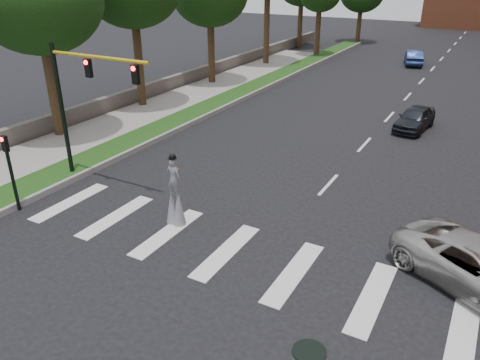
% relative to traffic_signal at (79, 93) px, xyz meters
% --- Properties ---
extents(ground_plane, '(160.00, 160.00, 0.00)m').
position_rel_traffic_signal_xyz_m(ground_plane, '(9.78, -3.00, -4.15)').
color(ground_plane, black).
rests_on(ground_plane, ground).
extents(grass_median, '(2.00, 60.00, 0.25)m').
position_rel_traffic_signal_xyz_m(grass_median, '(-1.72, 17.00, -4.03)').
color(grass_median, '#183E11').
rests_on(grass_median, ground).
extents(median_curb, '(0.20, 60.00, 0.28)m').
position_rel_traffic_signal_xyz_m(median_curb, '(-0.67, 17.00, -4.01)').
color(median_curb, gray).
rests_on(median_curb, ground).
extents(sidewalk_left, '(4.00, 60.00, 0.18)m').
position_rel_traffic_signal_xyz_m(sidewalk_left, '(-4.72, 7.00, -4.06)').
color(sidewalk_left, gray).
rests_on(sidewalk_left, ground).
extents(stone_wall, '(0.50, 56.00, 1.10)m').
position_rel_traffic_signal_xyz_m(stone_wall, '(-7.22, 19.00, -3.60)').
color(stone_wall, '#544E48').
rests_on(stone_wall, ground).
extents(manhole, '(0.90, 0.90, 0.04)m').
position_rel_traffic_signal_xyz_m(manhole, '(12.78, -5.00, -4.13)').
color(manhole, black).
rests_on(manhole, ground).
extents(traffic_signal, '(5.30, 0.23, 6.20)m').
position_rel_traffic_signal_xyz_m(traffic_signal, '(0.00, 0.00, 0.00)').
color(traffic_signal, black).
rests_on(traffic_signal, ground).
extents(secondary_signal, '(0.25, 0.21, 3.23)m').
position_rel_traffic_signal_xyz_m(secondary_signal, '(-0.52, -3.50, -2.20)').
color(secondary_signal, black).
rests_on(secondary_signal, ground).
extents(stilt_performer, '(0.84, 0.53, 2.92)m').
position_rel_traffic_signal_xyz_m(stilt_performer, '(5.78, -1.24, -3.04)').
color(stilt_performer, '#382616').
rests_on(stilt_performer, ground).
extents(car_near, '(2.12, 4.28, 1.40)m').
position_rel_traffic_signal_xyz_m(car_near, '(11.65, 15.12, -3.45)').
color(car_near, black).
rests_on(car_near, ground).
extents(car_mid, '(2.58, 4.69, 1.46)m').
position_rel_traffic_signal_xyz_m(car_mid, '(7.70, 36.08, -3.42)').
color(car_mid, navy).
rests_on(car_mid, ground).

